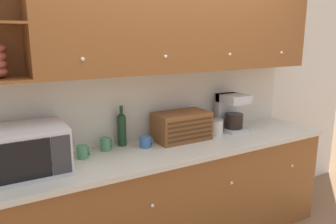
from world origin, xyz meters
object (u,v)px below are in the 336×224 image
storage_canister (216,127)px  bread_box (182,126)px  mug (106,144)px  coffee_maker (231,112)px  microwave (25,150)px  mug_blue_second (83,152)px  wine_bottle (122,128)px  mug_patterned_third (146,142)px

storage_canister → bread_box: bearing=176.1°
bread_box → storage_canister: (0.35, -0.02, -0.05)m
bread_box → mug: bearing=174.4°
coffee_maker → storage_canister: bearing=-167.4°
microwave → mug_blue_second: microwave is taller
wine_bottle → bread_box: (0.51, -0.12, -0.03)m
wine_bottle → storage_canister: wine_bottle is taller
mug_blue_second → wine_bottle: 0.40m
wine_bottle → mug_patterned_third: wine_bottle is taller
mug_patterned_third → coffee_maker: 0.94m
wine_bottle → mug_patterned_third: 0.23m
bread_box → coffee_maker: 0.58m
mug_patterned_third → storage_canister: 0.71m
mug_blue_second → mug_patterned_third: size_ratio=0.96×
coffee_maker → microwave: bearing=-176.3°
mug → microwave: bearing=-165.3°
microwave → mug_blue_second: bearing=11.3°
microwave → coffee_maker: size_ratio=1.49×
microwave → mug: size_ratio=5.07×
microwave → coffee_maker: coffee_maker is taller
microwave → coffee_maker: 1.84m
storage_canister → microwave: bearing=-177.6°
mug_blue_second → wine_bottle: wine_bottle is taller
mug → wine_bottle: bearing=18.1°
mug_blue_second → storage_canister: bearing=-0.5°
mug_patterned_third → wine_bottle: bearing=136.1°
bread_box → coffee_maker: (0.57, 0.03, 0.05)m
mug → mug_patterned_third: bearing=-16.2°
microwave → mug: (0.60, 0.16, -0.10)m
mug_patterned_third → coffee_maker: coffee_maker is taller
mug_blue_second → bread_box: bread_box is taller
wine_bottle → coffee_maker: coffee_maker is taller
microwave → wine_bottle: bearing=15.4°
coffee_maker → wine_bottle: bearing=175.2°
wine_bottle → bread_box: 0.52m
mug_blue_second → mug_patterned_third: (0.51, -0.01, -0.00)m
wine_bottle → mug: bearing=-161.9°
mug → coffee_maker: coffee_maker is taller
microwave → bread_box: size_ratio=1.09×
mug_blue_second → coffee_maker: coffee_maker is taller
bread_box → microwave: bearing=-175.8°
microwave → bread_box: microwave is taller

